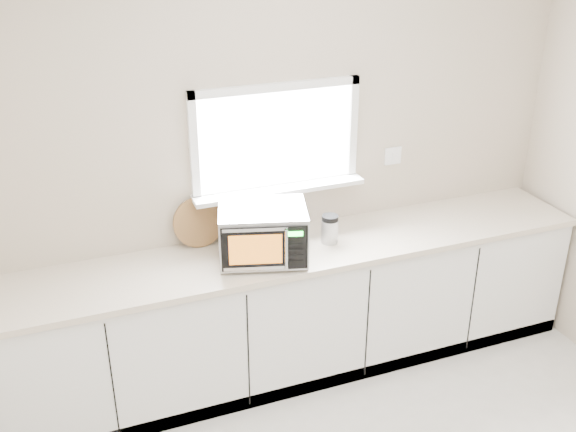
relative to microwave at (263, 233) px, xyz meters
name	(u,v)px	position (x,y,z in m)	size (l,w,h in m)	color
back_wall	(275,166)	(0.22, 0.37, 0.27)	(4.00, 0.17, 2.70)	#B3A88E
cabinets	(292,312)	(0.22, 0.07, -0.65)	(3.92, 0.60, 0.88)	white
countertop	(293,251)	(0.22, 0.06, -0.19)	(3.92, 0.64, 0.04)	beige
microwave	(263,233)	(0.00, 0.00, 0.00)	(0.61, 0.53, 0.33)	black
knife_block	(276,232)	(0.10, 0.04, -0.03)	(0.17, 0.25, 0.34)	#49291A
cutting_board	(199,222)	(-0.31, 0.31, -0.01)	(0.32, 0.32, 0.02)	brown
coffee_grinder	(330,229)	(0.47, 0.06, -0.08)	(0.13, 0.13, 0.19)	#B2B4B9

